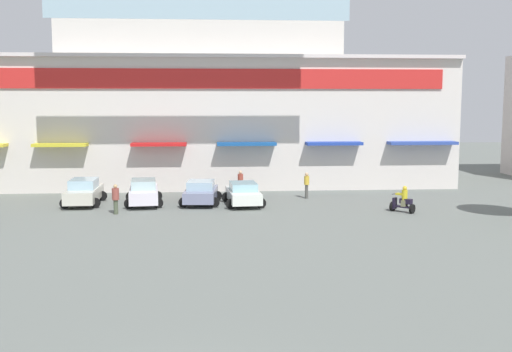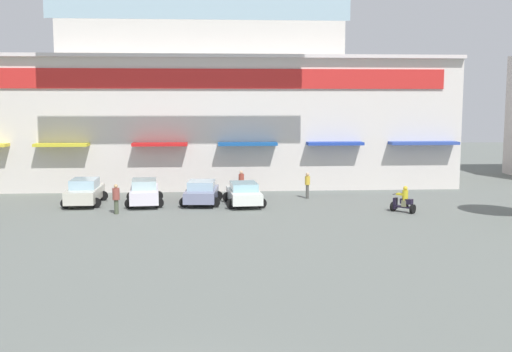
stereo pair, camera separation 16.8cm
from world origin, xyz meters
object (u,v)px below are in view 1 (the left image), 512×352
(parked_car_3, at_px, (243,193))
(pedestrian_2, at_px, (240,181))
(pedestrian_0, at_px, (116,197))
(scooter_rider_1, at_px, (403,202))
(parked_car_0, at_px, (84,192))
(parked_car_1, at_px, (144,192))
(pedestrian_1, at_px, (307,183))
(parked_car_2, at_px, (201,192))

(parked_car_3, xyz_separation_m, pedestrian_2, (0.05, 4.31, 0.19))
(pedestrian_0, bearing_deg, scooter_rider_1, -2.26)
(parked_car_0, xyz_separation_m, scooter_rider_1, (18.17, -3.96, -0.17))
(parked_car_1, distance_m, pedestrian_1, 10.17)
(parked_car_1, bearing_deg, parked_car_0, 174.97)
(parked_car_3, height_order, pedestrian_2, pedestrian_2)
(parked_car_3, xyz_separation_m, scooter_rider_1, (8.71, -3.08, -0.09))
(scooter_rider_1, bearing_deg, parked_car_3, 160.50)
(parked_car_3, distance_m, pedestrian_1, 4.68)
(scooter_rider_1, relative_size, pedestrian_0, 0.91)
(parked_car_2, bearing_deg, pedestrian_2, 55.57)
(scooter_rider_1, xyz_separation_m, pedestrian_2, (-8.66, 7.40, 0.29))
(parked_car_0, xyz_separation_m, pedestrian_1, (13.60, 1.28, 0.19))
(parked_car_3, distance_m, pedestrian_0, 7.53)
(parked_car_0, height_order, scooter_rider_1, parked_car_0)
(parked_car_3, height_order, pedestrian_0, pedestrian_0)
(pedestrian_0, height_order, pedestrian_1, pedestrian_1)
(pedestrian_0, bearing_deg, parked_car_0, 125.20)
(parked_car_2, distance_m, pedestrian_1, 6.85)
(parked_car_0, distance_m, scooter_rider_1, 18.60)
(pedestrian_2, bearing_deg, pedestrian_0, -136.59)
(parked_car_0, height_order, parked_car_3, parked_car_0)
(parked_car_1, distance_m, parked_car_2, 3.39)
(parked_car_2, bearing_deg, pedestrian_1, 13.48)
(parked_car_0, relative_size, pedestrian_0, 2.62)
(pedestrian_2, bearing_deg, parked_car_2, -124.43)
(parked_car_0, height_order, pedestrian_0, pedestrian_0)
(parked_car_1, xyz_separation_m, pedestrian_1, (10.05, 1.60, 0.19))
(pedestrian_1, height_order, pedestrian_2, pedestrian_1)
(parked_car_1, distance_m, pedestrian_2, 7.04)
(parked_car_2, relative_size, scooter_rider_1, 2.74)
(parked_car_1, xyz_separation_m, pedestrian_0, (-1.20, -3.03, 0.16))
(parked_car_2, distance_m, pedestrian_0, 5.51)
(scooter_rider_1, bearing_deg, pedestrian_0, 177.74)
(parked_car_1, bearing_deg, parked_car_2, 0.06)
(parked_car_2, relative_size, pedestrian_2, 2.59)
(pedestrian_1, bearing_deg, scooter_rider_1, -48.95)
(parked_car_2, xyz_separation_m, pedestrian_1, (6.65, 1.59, 0.24))
(parked_car_2, relative_size, parked_car_3, 0.97)
(pedestrian_1, bearing_deg, pedestrian_0, -157.66)
(parked_car_1, xyz_separation_m, parked_car_3, (5.91, -0.57, -0.07))
(parked_car_2, xyz_separation_m, pedestrian_0, (-4.59, -3.03, 0.21))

